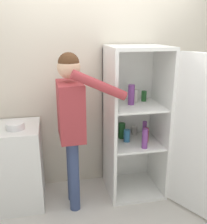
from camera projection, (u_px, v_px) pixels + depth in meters
name	position (u px, v px, depth m)	size (l,w,h in m)	color
wall_back	(98.00, 85.00, 3.21)	(7.00, 0.06, 2.55)	beige
refrigerator	(147.00, 125.00, 3.01)	(1.01, 1.20, 1.76)	white
person	(72.00, 114.00, 2.71)	(0.66, 0.59, 1.72)	#384770
counter	(7.00, 167.00, 2.92)	(0.77, 0.58, 0.94)	white
bowl	(15.00, 126.00, 2.73)	(0.19, 0.19, 0.07)	white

